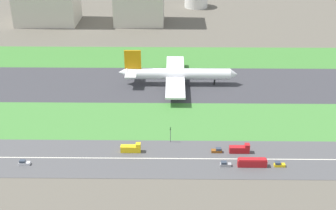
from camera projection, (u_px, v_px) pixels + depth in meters
The scene contains 15 objects.
ground_plane at pixel (162, 84), 254.15m from camera, with size 800.00×800.00×0.00m, color #5B564C.
runway at pixel (162, 84), 254.13m from camera, with size 280.00×46.00×0.10m, color #38383D.
grass_median_north at pixel (164, 57), 290.55m from camera, with size 280.00×36.00×0.10m, color #3D7A33.
grass_median_south at pixel (160, 120), 217.71m from camera, with size 280.00×36.00×0.10m, color #427F38.
highway at pixel (158, 158), 189.28m from camera, with size 280.00×28.00×0.10m, color #4C4C4F.
highway_centerline at pixel (158, 158), 189.25m from camera, with size 266.00×0.50×0.01m, color silver.
airliner at pixel (176, 74), 251.21m from camera, with size 65.00×56.00×19.70m.
truck_1 at pixel (131, 148), 193.10m from camera, with size 8.40×2.50×4.00m.
car_3 at pixel (279, 164), 183.92m from camera, with size 4.40×1.80×2.00m.
bus_1 at pixel (252, 162), 183.62m from camera, with size 11.60×2.50×3.50m.
truck_2 at pixel (240, 149), 192.61m from camera, with size 8.40×2.50×4.00m.
car_2 at pixel (225, 164), 184.15m from camera, with size 4.40×1.80×2.00m.
car_1 at pixel (24, 163), 185.01m from camera, with size 4.40×1.80×2.00m.
car_4 at pixel (217, 150), 193.06m from camera, with size 4.40×1.80×2.00m.
traffic_light at pixel (170, 133), 198.82m from camera, with size 0.36×0.50×7.20m.
Camera 1 is at (6.02, -230.98, 106.51)m, focal length 49.25 mm.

